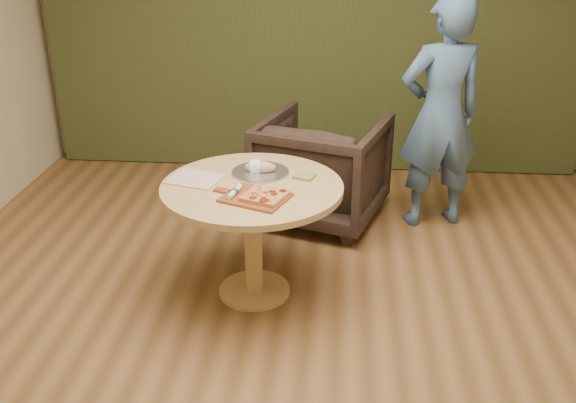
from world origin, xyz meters
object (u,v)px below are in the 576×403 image
(flatbread_pizza, at_px, (265,196))
(pizza_paddle, at_px, (254,197))
(armchair, at_px, (322,164))
(serving_tray, at_px, (260,172))
(cutlery_roll, at_px, (235,192))
(pedestal_table, at_px, (252,206))
(bread_roll, at_px, (259,167))
(person_standing, at_px, (440,115))

(flatbread_pizza, bearing_deg, pizza_paddle, 166.80)
(armchair, bearing_deg, flatbread_pizza, 96.41)
(pizza_paddle, height_order, serving_tray, serving_tray)
(armchair, bearing_deg, serving_tray, 87.76)
(cutlery_roll, distance_m, serving_tray, 0.37)
(pedestal_table, bearing_deg, cutlery_roll, -112.91)
(pizza_paddle, relative_size, cutlery_roll, 2.40)
(serving_tray, xyz_separation_m, bread_roll, (-0.01, 0.00, 0.04))
(serving_tray, bearing_deg, flatbread_pizza, -79.18)
(cutlery_roll, height_order, person_standing, person_standing)
(pedestal_table, height_order, bread_roll, bread_roll)
(pizza_paddle, height_order, flatbread_pizza, flatbread_pizza)
(pedestal_table, relative_size, pizza_paddle, 2.30)
(armchair, bearing_deg, pizza_paddle, 93.63)
(serving_tray, height_order, bread_roll, bread_roll)
(person_standing, bearing_deg, armchair, -16.34)
(flatbread_pizza, xyz_separation_m, armchair, (0.28, 1.34, -0.32))
(pedestal_table, height_order, cutlery_roll, cutlery_roll)
(flatbread_pizza, distance_m, bread_roll, 0.40)
(cutlery_roll, height_order, armchair, armchair)
(armchair, bearing_deg, person_standing, -161.72)
(pedestal_table, xyz_separation_m, bread_roll, (0.02, 0.18, 0.18))
(pizza_paddle, xyz_separation_m, armchair, (0.35, 1.33, -0.30))
(pedestal_table, distance_m, flatbread_pizza, 0.29)
(bread_roll, bearing_deg, armchair, 68.98)
(pedestal_table, bearing_deg, pizza_paddle, -78.83)
(flatbread_pizza, bearing_deg, serving_tray, 100.82)
(pedestal_table, height_order, person_standing, person_standing)
(cutlery_roll, bearing_deg, bread_roll, 88.33)
(bread_roll, distance_m, person_standing, 1.55)
(pizza_paddle, height_order, armchair, armchair)
(pizza_paddle, bearing_deg, cutlery_roll, -168.10)
(pizza_paddle, bearing_deg, pedestal_table, 122.99)
(serving_tray, distance_m, bread_roll, 0.04)
(flatbread_pizza, xyz_separation_m, serving_tray, (-0.07, 0.39, -0.02))
(cutlery_roll, bearing_deg, serving_tray, 87.00)
(flatbread_pizza, distance_m, serving_tray, 0.40)
(pedestal_table, xyz_separation_m, serving_tray, (0.03, 0.18, 0.15))
(cutlery_roll, xyz_separation_m, person_standing, (1.32, 1.31, 0.09))
(pedestal_table, bearing_deg, armchair, 71.16)
(cutlery_roll, distance_m, person_standing, 1.86)
(flatbread_pizza, distance_m, cutlery_roll, 0.18)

